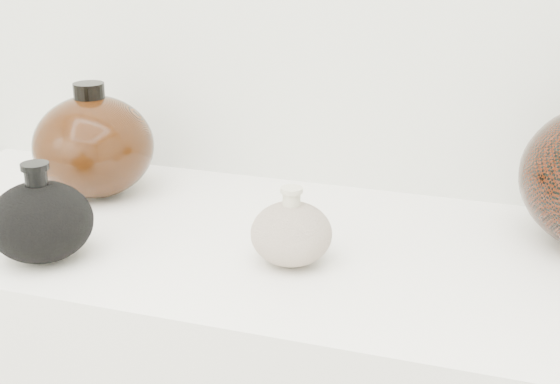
% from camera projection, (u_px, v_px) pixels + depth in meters
% --- Properties ---
extents(black_gourd_vase, '(0.16, 0.16, 0.13)m').
position_uv_depth(black_gourd_vase, '(41.00, 221.00, 1.02)').
color(black_gourd_vase, black).
rests_on(black_gourd_vase, display_counter).
extents(cream_gourd_vase, '(0.12, 0.12, 0.11)m').
position_uv_depth(cream_gourd_vase, '(291.00, 233.00, 1.02)').
color(cream_gourd_vase, beige).
rests_on(cream_gourd_vase, display_counter).
extents(left_round_pot, '(0.23, 0.23, 0.18)m').
position_uv_depth(left_round_pot, '(94.00, 146.00, 1.25)').
color(left_round_pot, black).
rests_on(left_round_pot, display_counter).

